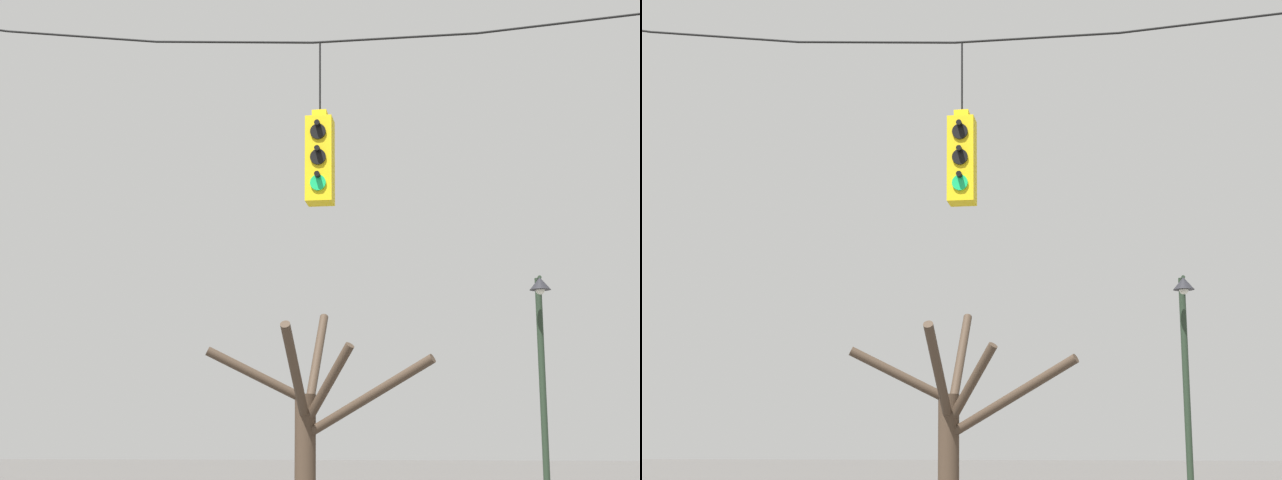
% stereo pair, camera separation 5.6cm
% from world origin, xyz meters
% --- Properties ---
extents(span_wire, '(14.94, 0.03, 0.88)m').
position_xyz_m(span_wire, '(0.00, -0.25, 7.48)').
color(span_wire, black).
extents(traffic_light_near_right_pole, '(0.34, 0.58, 2.17)m').
position_xyz_m(traffic_light_near_right_pole, '(-0.97, -0.25, 5.60)').
color(traffic_light_near_right_pole, yellow).
extents(street_lamp, '(0.38, 0.66, 4.98)m').
position_xyz_m(street_lamp, '(2.18, 5.70, 3.31)').
color(street_lamp, '#233323').
rests_on(street_lamp, ground_plane).
extents(bare_tree, '(4.01, 3.74, 4.50)m').
position_xyz_m(bare_tree, '(-1.86, 4.73, 2.18)').
color(bare_tree, '#423326').
rests_on(bare_tree, ground_plane).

